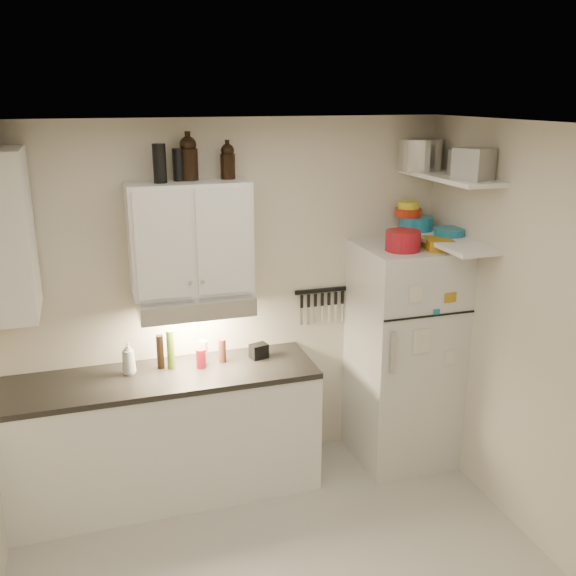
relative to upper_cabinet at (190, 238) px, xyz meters
name	(u,v)px	position (x,y,z in m)	size (l,w,h in m)	color
ceiling	(295,126)	(0.30, -1.33, 0.78)	(3.20, 3.00, 0.02)	white
back_wall	(230,301)	(0.30, 0.18, -0.53)	(3.20, 0.02, 2.60)	beige
right_wall	(554,351)	(1.91, -1.33, -0.53)	(0.02, 3.00, 2.60)	beige
base_cabinet	(166,437)	(-0.25, -0.14, -1.39)	(2.10, 0.60, 0.88)	white
countertop	(163,377)	(-0.25, -0.14, -0.93)	(2.10, 0.62, 0.04)	black
upper_cabinet	(190,238)	(0.00, 0.00, 0.00)	(0.80, 0.33, 0.75)	white
side_cabinet	(2,234)	(-1.14, -0.14, 0.12)	(0.33, 0.55, 1.00)	white
range_hood	(194,302)	(0.00, -0.06, -0.44)	(0.76, 0.46, 0.12)	silver
fridge	(403,355)	(1.55, -0.18, -0.98)	(0.70, 0.68, 1.70)	silver
shelf_hi	(449,177)	(1.75, -0.31, 0.38)	(0.30, 0.95, 0.03)	white
shelf_lo	(445,240)	(1.75, -0.31, -0.07)	(0.30, 0.95, 0.03)	white
knife_strip	(321,290)	(1.00, 0.15, -0.51)	(0.42, 0.02, 0.03)	black
dutch_oven	(403,241)	(1.43, -0.29, -0.05)	(0.24, 0.24, 0.14)	#A61320
book_stack	(438,244)	(1.69, -0.33, -0.09)	(0.18, 0.23, 0.08)	#AF8115
spice_jar	(416,240)	(1.58, -0.22, -0.07)	(0.06, 0.06, 0.11)	silver
stock_pot	(420,155)	(1.69, 0.00, 0.50)	(0.31, 0.31, 0.22)	silver
tin_a	(463,163)	(1.80, -0.40, 0.48)	(0.17, 0.16, 0.17)	#AAAAAD
tin_b	(474,164)	(1.75, -0.59, 0.49)	(0.20, 0.20, 0.20)	#AAAAAD
bowl_teal	(417,223)	(1.69, 0.00, 0.00)	(0.25, 0.25, 0.10)	teal
bowl_orange	(408,212)	(1.63, 0.03, 0.08)	(0.20, 0.20, 0.06)	red
bowl_yellow	(408,205)	(1.63, 0.03, 0.13)	(0.16, 0.16, 0.05)	yellow
plates	(449,232)	(1.82, -0.25, -0.02)	(0.22, 0.22, 0.05)	teal
growler_a	(189,158)	(0.02, 0.06, 0.52)	(0.12, 0.12, 0.29)	black
growler_b	(228,161)	(0.28, 0.06, 0.49)	(0.10, 0.10, 0.24)	black
thermos_a	(178,165)	(-0.05, 0.05, 0.48)	(0.07, 0.07, 0.21)	black
thermos_b	(160,163)	(-0.18, -0.02, 0.50)	(0.09, 0.09, 0.25)	black
soap_bottle	(128,356)	(-0.46, -0.05, -0.77)	(0.10, 0.10, 0.27)	white
pepper_mill	(222,351)	(0.19, -0.04, -0.82)	(0.05, 0.05, 0.17)	#5C2B1B
oil_bottle	(171,350)	(-0.18, -0.05, -0.77)	(0.05, 0.05, 0.28)	#496218
vinegar_bottle	(160,352)	(-0.24, -0.02, -0.78)	(0.05, 0.05, 0.24)	black
clear_bottle	(204,352)	(0.06, -0.03, -0.82)	(0.06, 0.06, 0.17)	silver
red_jar	(201,358)	(0.02, -0.09, -0.84)	(0.07, 0.07, 0.14)	#A61320
caddy	(259,351)	(0.45, -0.05, -0.85)	(0.12, 0.09, 0.10)	black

